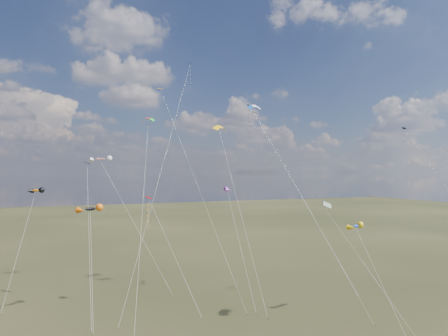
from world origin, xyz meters
name	(u,v)px	position (x,y,z in m)	size (l,w,h in m)	color
diamond_black_high	(254,129)	(12.36, 32.40, 26.76)	(7.03, 24.09, 31.69)	black
diamond_navy_tall	(186,90)	(-1.79, 31.23, 32.98)	(16.37, 22.14, 38.58)	#0D204E
diamond_black_mid	(88,198)	(-18.82, 21.71, 14.81)	(0.94, 13.53, 19.92)	black
diamond_red_low	(151,217)	(-10.67, 19.01, 12.13)	(5.63, 9.15, 14.98)	#9F0A04
diamond_navy_right	(409,153)	(32.62, 14.13, 21.61)	(2.69, 19.79, 26.13)	#0A1449
diamond_orange_center	(181,143)	(-4.78, 23.90, 22.92)	(7.25, 20.37, 32.67)	orange
parafoil_yellow	(220,127)	(2.40, 25.32, 25.89)	(2.89, 18.92, 26.65)	yellow
parafoil_blue_white	(255,107)	(6.33, 20.20, 28.74)	(7.20, 20.25, 29.53)	blue
parafoil_striped	(327,203)	(8.34, 4.60, 14.56)	(6.61, 10.30, 15.22)	gold
parafoil_tricolor	(148,120)	(-10.77, 20.48, 25.84)	(5.52, 15.08, 26.57)	orange
novelty_black_orange	(90,209)	(-18.66, 19.61, 13.45)	(3.33, 10.15, 14.05)	black
novelty_orange_black	(36,191)	(-25.77, 30.63, 15.54)	(5.00, 9.44, 16.10)	orange
novelty_white_purple	(227,190)	(2.17, 21.86, 15.57)	(1.68, 13.35, 16.05)	white
novelty_redwhite_stripe	(100,159)	(-15.80, 35.98, 20.61)	(10.86, 15.74, 21.23)	red
novelty_blue_yellow	(356,226)	(13.69, 5.53, 11.21)	(2.58, 10.43, 11.75)	#123FC1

